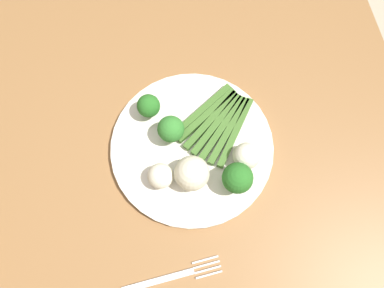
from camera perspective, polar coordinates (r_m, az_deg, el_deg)
name	(u,v)px	position (r m, az deg, el deg)	size (l,w,h in m)	color
ground_plane	(181,210)	(1.36, -1.82, -10.84)	(6.00, 6.00, 0.02)	#B7A88E
dining_table	(172,166)	(0.73, -3.33, -3.64)	(1.24, 0.95, 0.73)	olive
plate	(192,146)	(0.63, 0.00, -0.37)	(0.30, 0.30, 0.01)	silver
asparagus_bundle	(217,123)	(0.63, 4.25, 3.53)	(0.16, 0.16, 0.01)	#3D6626
broccoli_front	(149,106)	(0.62, -7.22, 6.27)	(0.04, 0.04, 0.05)	#568E33
broccoli_right	(171,129)	(0.60, -3.53, 2.47)	(0.05, 0.05, 0.06)	#609E3D
broccoli_back	(237,178)	(0.57, 7.56, -5.65)	(0.05, 0.05, 0.06)	#568E33
cauliflower_back_right	(160,176)	(0.59, -5.27, -5.30)	(0.04, 0.04, 0.04)	silver
cauliflower_near_center	(247,156)	(0.60, 9.05, -1.99)	(0.05, 0.05, 0.05)	silver
cauliflower_front_left	(192,173)	(0.58, -0.03, -4.88)	(0.06, 0.06, 0.06)	beige
fork	(174,276)	(0.60, -3.07, -21.09)	(0.03, 0.17, 0.00)	silver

